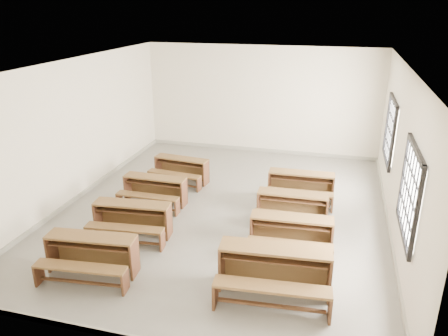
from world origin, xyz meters
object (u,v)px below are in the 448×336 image
(desk_set_0, at_px, (91,252))
(desk_set_6, at_px, (292,206))
(desk_set_4, at_px, (274,268))
(desk_set_3, at_px, (181,168))
(desk_set_1, at_px, (132,217))
(desk_set_2, at_px, (155,188))
(desk_set_5, at_px, (291,232))
(desk_set_7, at_px, (301,184))

(desk_set_0, relative_size, desk_set_6, 1.08)
(desk_set_0, relative_size, desk_set_4, 0.88)
(desk_set_3, relative_size, desk_set_4, 0.81)
(desk_set_0, distance_m, desk_set_1, 1.37)
(desk_set_2, bearing_deg, desk_set_0, -87.80)
(desk_set_4, bearing_deg, desk_set_0, -179.58)
(desk_set_0, relative_size, desk_set_5, 1.03)
(desk_set_0, relative_size, desk_set_7, 1.05)
(desk_set_2, height_order, desk_set_6, desk_set_6)
(desk_set_6, bearing_deg, desk_set_7, 85.60)
(desk_set_6, xyz_separation_m, desk_set_7, (0.06, 1.16, 0.01))
(desk_set_4, xyz_separation_m, desk_set_5, (0.10, 1.33, -0.06))
(desk_set_4, relative_size, desk_set_5, 1.17)
(desk_set_2, relative_size, desk_set_4, 0.79)
(desk_set_6, bearing_deg, desk_set_2, 176.68)
(desk_set_5, relative_size, desk_set_6, 1.05)
(desk_set_4, bearing_deg, desk_set_5, 81.02)
(desk_set_0, xyz_separation_m, desk_set_4, (3.07, 0.27, 0.06))
(desk_set_6, bearing_deg, desk_set_1, -156.89)
(desk_set_1, relative_size, desk_set_4, 0.87)
(desk_set_0, height_order, desk_set_2, desk_set_0)
(desk_set_2, height_order, desk_set_4, desk_set_4)
(desk_set_4, relative_size, desk_set_7, 1.19)
(desk_set_2, relative_size, desk_set_5, 0.93)
(desk_set_2, xyz_separation_m, desk_set_7, (3.20, 1.06, 0.02))
(desk_set_1, relative_size, desk_set_2, 1.09)
(desk_set_2, bearing_deg, desk_set_6, -1.29)
(desk_set_1, bearing_deg, desk_set_5, -1.28)
(desk_set_1, xyz_separation_m, desk_set_4, (2.99, -1.10, 0.06))
(desk_set_0, height_order, desk_set_7, desk_set_0)
(desk_set_0, distance_m, desk_set_7, 4.98)
(desk_set_2, relative_size, desk_set_7, 0.95)
(desk_set_2, bearing_deg, desk_set_7, 18.90)
(desk_set_2, height_order, desk_set_3, desk_set_2)
(desk_set_5, distance_m, desk_set_6, 1.13)
(desk_set_0, bearing_deg, desk_set_3, 83.43)
(desk_set_0, xyz_separation_m, desk_set_6, (3.06, 2.72, -0.02))
(desk_set_3, distance_m, desk_set_5, 4.09)
(desk_set_1, bearing_deg, desk_set_3, 85.22)
(desk_set_2, relative_size, desk_set_3, 0.98)
(desk_set_1, bearing_deg, desk_set_0, -98.94)
(desk_set_1, relative_size, desk_set_3, 1.07)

